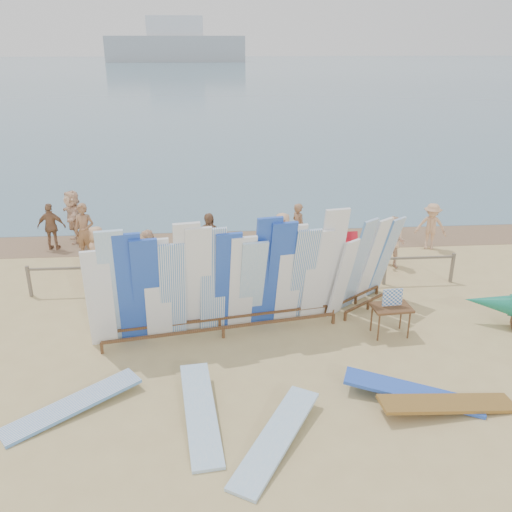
{
  "coord_description": "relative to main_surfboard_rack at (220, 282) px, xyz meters",
  "views": [
    {
      "loc": [
        -0.85,
        -11.01,
        6.61
      ],
      "look_at": [
        0.23,
        2.54,
        1.19
      ],
      "focal_mm": 38.0,
      "sensor_mm": 36.0,
      "label": 1
    }
  ],
  "objects": [
    {
      "name": "beach_chair_right",
      "position": [
        1.64,
        3.03,
        -1.08
      ],
      "size": [
        0.64,
        0.66,
        0.92
      ],
      "rotation": [
        0.0,
        0.0,
        0.12
      ],
      "color": "red",
      "rests_on": "ground"
    },
    {
      "name": "beachgoer_extra_1",
      "position": [
        -5.55,
        6.13,
        -0.55
      ],
      "size": [
        0.97,
        0.46,
        1.61
      ],
      "primitive_type": "imported",
      "rotation": [
        0.0,
        0.0,
        3.08
      ],
      "color": "#8C6042",
      "rests_on": "ground"
    },
    {
      "name": "beachgoer_8",
      "position": [
        5.38,
        3.73,
        -0.54
      ],
      "size": [
        0.86,
        0.77,
        1.63
      ],
      "primitive_type": "imported",
      "rotation": [
        0.0,
        0.0,
        5.66
      ],
      "color": "beige",
      "rests_on": "ground"
    },
    {
      "name": "flat_board_a",
      "position": [
        -0.46,
        -3.23,
        -1.35
      ],
      "size": [
        0.87,
        2.74,
        0.38
      ],
      "primitive_type": "cube",
      "rotation": [
        0.11,
        0.0,
        0.12
      ],
      "color": "#8DBAE1",
      "rests_on": "ground"
    },
    {
      "name": "vendor_table",
      "position": [
        4.03,
        -0.39,
        -0.95
      ],
      "size": [
        0.96,
        0.71,
        1.21
      ],
      "rotation": [
        0.0,
        0.0,
        0.08
      ],
      "color": "brown",
      "rests_on": "ground"
    },
    {
      "name": "beachgoer_1",
      "position": [
        -4.26,
        5.22,
        -0.43
      ],
      "size": [
        0.73,
        0.5,
        1.84
      ],
      "primitive_type": "imported",
      "rotation": [
        0.0,
        0.0,
        6.08
      ],
      "color": "#8C6042",
      "rests_on": "ground"
    },
    {
      "name": "beach_chair_left",
      "position": [
        0.07,
        3.36,
        -1.09
      ],
      "size": [
        0.69,
        0.71,
        0.88
      ],
      "rotation": [
        0.0,
        0.0,
        -0.28
      ],
      "color": "red",
      "rests_on": "ground"
    },
    {
      "name": "side_surfboard_rack",
      "position": [
        3.77,
        1.11,
        -0.18
      ],
      "size": [
        2.2,
        1.89,
        2.57
      ],
      "rotation": [
        0.0,
        0.0,
        0.65
      ],
      "color": "brown",
      "rests_on": "ground"
    },
    {
      "name": "beachgoer_0",
      "position": [
        -3.57,
        3.67,
        -0.56
      ],
      "size": [
        0.57,
        0.85,
        1.58
      ],
      "primitive_type": "imported",
      "rotation": [
        0.0,
        0.0,
        5.0
      ],
      "color": "tan",
      "rests_on": "ground"
    },
    {
      "name": "ground",
      "position": [
        0.77,
        -0.54,
        -1.35
      ],
      "size": [
        160.0,
        160.0,
        0.0
      ],
      "primitive_type": "plane",
      "color": "tan",
      "rests_on": "ground"
    },
    {
      "name": "flat_board_e",
      "position": [
        -2.9,
        -2.74,
        -1.35
      ],
      "size": [
        2.51,
        2.04,
        0.24
      ],
      "primitive_type": "cube",
      "rotation": [
        0.06,
        0.0,
        -0.94
      ],
      "color": "white",
      "rests_on": "ground"
    },
    {
      "name": "flat_board_c",
      "position": [
        4.25,
        -3.33,
        -1.35
      ],
      "size": [
        2.73,
        0.74,
        0.33
      ],
      "primitive_type": "cube",
      "rotation": [
        0.1,
        0.0,
        1.64
      ],
      "color": "olive",
      "rests_on": "ground"
    },
    {
      "name": "stroller",
      "position": [
        4.02,
        3.41,
        -0.87
      ],
      "size": [
        0.64,
        0.9,
        1.19
      ],
      "rotation": [
        0.0,
        0.0,
        0.05
      ],
      "color": "red",
      "rests_on": "ground"
    },
    {
      "name": "flat_board_b",
      "position": [
        0.88,
        -3.99,
        -1.35
      ],
      "size": [
        1.88,
        2.59,
        0.3
      ],
      "primitive_type": "cube",
      "rotation": [
        0.08,
        0.0,
        -0.55
      ],
      "color": "#8DBAE1",
      "rests_on": "ground"
    },
    {
      "name": "ocean",
      "position": [
        0.77,
        127.46,
        -1.35
      ],
      "size": [
        320.0,
        240.0,
        0.02
      ],
      "primitive_type": "cube",
      "color": "slate",
      "rests_on": "ground"
    },
    {
      "name": "beachgoer_2",
      "position": [
        -2.0,
        3.06,
        -0.54
      ],
      "size": [
        0.72,
        0.87,
        1.62
      ],
      "primitive_type": "imported",
      "rotation": [
        0.0,
        0.0,
        5.24
      ],
      "color": "beige",
      "rests_on": "ground"
    },
    {
      "name": "beachgoer_9",
      "position": [
        7.16,
        5.19,
        -0.56
      ],
      "size": [
        1.11,
        0.8,
        1.59
      ],
      "primitive_type": "imported",
      "rotation": [
        0.0,
        0.0,
        5.87
      ],
      "color": "tan",
      "rests_on": "ground"
    },
    {
      "name": "main_surfboard_rack",
      "position": [
        0.0,
        0.0,
        0.0
      ],
      "size": [
        6.08,
        1.73,
        3.03
      ],
      "rotation": [
        0.0,
        0.0,
        0.17
      ],
      "color": "brown",
      "rests_on": "ground"
    },
    {
      "name": "fence",
      "position": [
        0.77,
        2.46,
        -0.72
      ],
      "size": [
        12.08,
        0.08,
        0.9
      ],
      "color": "#726756",
      "rests_on": "ground"
    },
    {
      "name": "beachgoer_11",
      "position": [
        -5.0,
        6.88,
        -0.43
      ],
      "size": [
        1.07,
        1.8,
        1.85
      ],
      "primitive_type": "imported",
      "rotation": [
        0.0,
        0.0,
        5.04
      ],
      "color": "beige",
      "rests_on": "ground"
    },
    {
      "name": "beachgoer_4",
      "position": [
        -0.27,
        3.8,
        -0.41
      ],
      "size": [
        1.19,
        0.95,
        1.88
      ],
      "primitive_type": "imported",
      "rotation": [
        0.0,
        0.0,
        5.78
      ],
      "color": "#8C6042",
      "rests_on": "ground"
    },
    {
      "name": "distant_ship",
      "position": [
        -11.23,
        179.46,
        3.96
      ],
      "size": [
        45.0,
        8.0,
        14.0
      ],
      "color": "#999EA3",
      "rests_on": "ocean"
    },
    {
      "name": "beachgoer_6",
      "position": [
        1.95,
        3.92,
        -0.46
      ],
      "size": [
        0.96,
        0.82,
        1.78
      ],
      "primitive_type": "imported",
      "rotation": [
        0.0,
        0.0,
        5.72
      ],
      "color": "tan",
      "rests_on": "ground"
    },
    {
      "name": "beachgoer_7",
      "position": [
        2.68,
        5.36,
        -0.53
      ],
      "size": [
        0.56,
        0.69,
        1.65
      ],
      "primitive_type": "imported",
      "rotation": [
        0.0,
        0.0,
        2.03
      ],
      "color": "#8C6042",
      "rests_on": "ground"
    },
    {
      "name": "flat_board_d",
      "position": [
        3.72,
        -2.91,
        -1.35
      ],
      "size": [
        2.72,
        1.49,
        0.34
      ],
      "primitive_type": "cube",
      "rotation": [
        0.1,
        0.0,
        1.21
      ],
      "color": "blue",
      "rests_on": "ground"
    },
    {
      "name": "wet_sand_strip",
      "position": [
        0.77,
        6.66,
        -1.35
      ],
      "size": [
        40.0,
        2.6,
        0.01
      ],
      "primitive_type": "cube",
      "color": "#7E6146",
      "rests_on": "ground"
    }
  ]
}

